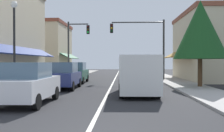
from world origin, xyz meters
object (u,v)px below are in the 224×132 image
parked_car_second_left (64,76)px  street_lamp_left_near (14,32)px  van_in_lane (137,74)px  parked_car_third_left (76,73)px  tree_right_near (200,30)px  traffic_signal_left_corner (75,42)px  parked_car_nearest_left (28,83)px  traffic_signal_mast_arm (145,39)px

parked_car_second_left → street_lamp_left_near: 4.54m
van_in_lane → parked_car_third_left: bearing=121.6°
parked_car_second_left → van_in_lane: van_in_lane is taller
parked_car_second_left → tree_right_near: (9.17, 0.98, 3.11)m
parked_car_second_left → tree_right_near: tree_right_near is taller
van_in_lane → parked_car_second_left: bearing=149.9°
parked_car_third_left → traffic_signal_left_corner: (-0.94, 4.50, 2.97)m
street_lamp_left_near → parked_car_second_left: bearing=60.0°
parked_car_nearest_left → traffic_signal_left_corner: (-0.99, 15.40, 2.97)m
parked_car_third_left → tree_right_near: bearing=-23.2°
parked_car_second_left → traffic_signal_mast_arm: (6.04, 8.09, 3.16)m
parked_car_nearest_left → parked_car_second_left: bearing=88.5°
street_lamp_left_near → parked_car_nearest_left: bearing=-56.7°
parked_car_nearest_left → traffic_signal_left_corner: traffic_signal_left_corner is taller
van_in_lane → street_lamp_left_near: (-6.57, -0.71, 2.22)m
parked_car_second_left → street_lamp_left_near: street_lamp_left_near is taller
van_in_lane → traffic_signal_mast_arm: (1.36, 10.66, 2.89)m
traffic_signal_mast_arm → parked_car_nearest_left: bearing=-113.5°
van_in_lane → street_lamp_left_near: size_ratio=1.04×
parked_car_nearest_left → traffic_signal_mast_arm: 15.72m
traffic_signal_mast_arm → street_lamp_left_near: (-7.94, -11.38, -0.67)m
parked_car_nearest_left → parked_car_second_left: 6.04m
van_in_lane → traffic_signal_left_corner: size_ratio=0.88×
parked_car_nearest_left → van_in_lane: bearing=35.4°
parked_car_third_left → street_lamp_left_near: bearing=-102.7°
parked_car_third_left → street_lamp_left_near: size_ratio=0.82×
parked_car_nearest_left → parked_car_third_left: 10.90m
traffic_signal_left_corner → parked_car_nearest_left: bearing=-86.3°
traffic_signal_mast_arm → traffic_signal_left_corner: 7.23m
street_lamp_left_near → tree_right_near: (11.06, 4.26, 0.62)m
parked_car_third_left → street_lamp_left_near: 8.70m
parked_car_third_left → traffic_signal_left_corner: size_ratio=0.69×
traffic_signal_left_corner → street_lamp_left_near: traffic_signal_left_corner is taller
street_lamp_left_near → tree_right_near: bearing=21.1°
parked_car_nearest_left → traffic_signal_mast_arm: traffic_signal_mast_arm is taller
traffic_signal_left_corner → parked_car_third_left: bearing=-78.2°
parked_car_nearest_left → parked_car_third_left: same height
parked_car_second_left → street_lamp_left_near: (-1.90, -3.28, 2.49)m
van_in_lane → traffic_signal_left_corner: 13.52m
parked_car_second_left → traffic_signal_mast_arm: size_ratio=0.70×
traffic_signal_mast_arm → traffic_signal_left_corner: traffic_signal_left_corner is taller
parked_car_nearest_left → tree_right_near: size_ratio=0.69×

